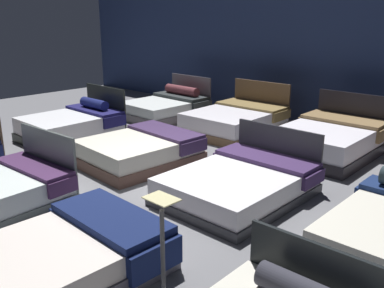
{
  "coord_description": "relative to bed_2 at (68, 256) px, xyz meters",
  "views": [
    {
      "loc": [
        4.65,
        -4.33,
        2.6
      ],
      "look_at": [
        -0.12,
        0.7,
        0.49
      ],
      "focal_mm": 40.09,
      "sensor_mm": 36.0,
      "label": 1
    }
  ],
  "objects": [
    {
      "name": "bed_6",
      "position": [
        0.06,
        2.81,
        -0.01
      ],
      "size": [
        1.71,
        2.17,
        0.89
      ],
      "rotation": [
        0.0,
        0.0,
        0.01
      ],
      "color": "#27282C",
      "rests_on": "ground_plane"
    },
    {
      "name": "bed_5",
      "position": [
        -2.16,
        2.77,
        0.01
      ],
      "size": [
        1.7,
        2.01,
        0.52
      ],
      "rotation": [
        0.0,
        0.0,
        -0.06
      ],
      "color": "brown",
      "rests_on": "ground_plane"
    },
    {
      "name": "bed_2",
      "position": [
        0.0,
        0.0,
        0.0
      ],
      "size": [
        1.57,
        1.94,
        0.51
      ],
      "rotation": [
        0.0,
        0.0,
        -0.02
      ],
      "color": "#4F4D5A",
      "rests_on": "ground_plane"
    },
    {
      "name": "bed_4",
      "position": [
        -4.48,
        2.83,
        0.06
      ],
      "size": [
        1.56,
        1.94,
        1.03
      ],
      "rotation": [
        0.0,
        0.0,
        -0.0
      ],
      "color": "black",
      "rests_on": "ground_plane"
    },
    {
      "name": "showroom_back_wall",
      "position": [
        -1.08,
        7.61,
        1.52
      ],
      "size": [
        18.0,
        0.06,
        3.5
      ],
      "primitive_type": "cube",
      "color": "navy",
      "rests_on": "ground_plane"
    },
    {
      "name": "ground_plane",
      "position": [
        -1.08,
        2.4,
        -0.24
      ],
      "size": [
        18.0,
        18.0,
        0.02
      ],
      "primitive_type": "cube",
      "color": "slate"
    },
    {
      "name": "bed_9",
      "position": [
        -2.24,
        5.66,
        0.04
      ],
      "size": [
        1.72,
        2.22,
        1.05
      ],
      "rotation": [
        0.0,
        0.0,
        0.03
      ],
      "color": "brown",
      "rests_on": "ground_plane"
    },
    {
      "name": "bed_10",
      "position": [
        0.07,
        5.58,
        0.07
      ],
      "size": [
        1.68,
        2.2,
        1.07
      ],
      "rotation": [
        0.0,
        0.0,
        0.02
      ],
      "color": "black",
      "rests_on": "ground_plane"
    },
    {
      "name": "bed_8",
      "position": [
        -4.48,
        5.61,
        0.03
      ],
      "size": [
        1.65,
        2.05,
        1.0
      ],
      "rotation": [
        0.0,
        0.0,
        -0.02
      ],
      "color": "#575157",
      "rests_on": "ground_plane"
    },
    {
      "name": "price_sign",
      "position": [
        1.16,
        0.25,
        0.22
      ],
      "size": [
        0.28,
        0.24,
        1.15
      ],
      "color": "#3F3F44",
      "rests_on": "ground_plane"
    }
  ]
}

